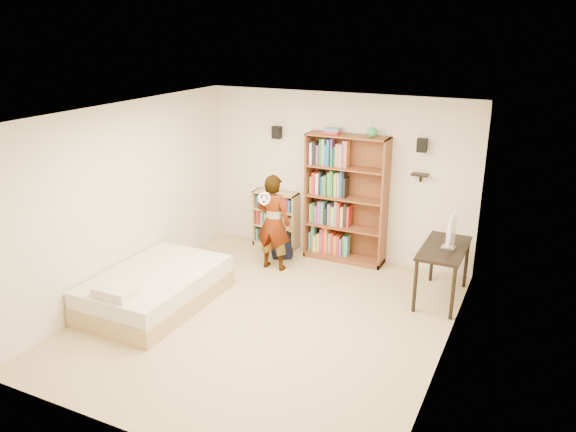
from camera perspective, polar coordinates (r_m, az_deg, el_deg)
name	(u,v)px	position (r m, az deg, el deg)	size (l,w,h in m)	color
ground	(267,319)	(7.55, -2.14, -10.38)	(4.50, 5.00, 0.01)	tan
room_shell	(265,191)	(6.86, -2.32, 2.56)	(4.52, 5.02, 2.71)	beige
crown_molding	(264,116)	(6.66, -2.42, 10.07)	(4.50, 5.00, 0.06)	silver
speaker_left	(277,132)	(9.35, -1.15, 8.50)	(0.14, 0.12, 0.20)	black
speaker_right	(422,145)	(8.56, 13.46, 7.01)	(0.14, 0.12, 0.20)	black
wall_shelf	(420,175)	(8.67, 13.25, 4.11)	(0.25, 0.16, 0.03)	black
tall_bookshelf	(346,199)	(9.01, 5.90, 1.68)	(1.31, 0.38, 2.07)	brown
low_bookshelf	(276,219)	(9.70, -1.22, -0.35)	(0.79, 0.30, 0.98)	tan
computer_desk	(442,273)	(8.17, 15.36, -5.61)	(0.58, 1.16, 0.79)	black
imac	(450,231)	(7.92, 16.12, -1.50)	(0.10, 0.48, 0.48)	white
daybed	(156,284)	(7.99, -13.31, -6.79)	(1.31, 2.02, 0.59)	silver
person	(273,222)	(8.73, -1.50, -0.66)	(0.56, 0.37, 1.54)	black
wii_wheel	(264,198)	(8.34, -2.43, 1.80)	(0.20, 0.20, 0.03)	white
navy_bag	(280,244)	(9.29, -0.78, -2.84)	(0.37, 0.24, 0.50)	black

